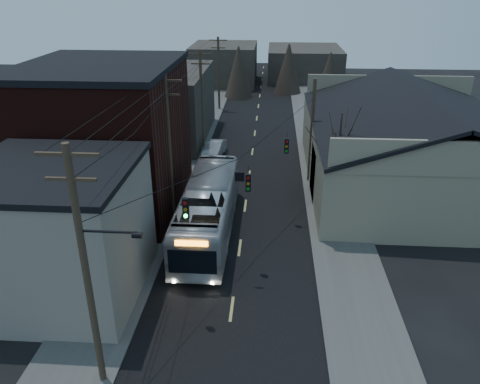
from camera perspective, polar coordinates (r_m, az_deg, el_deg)
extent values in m
cube|color=black|center=(44.02, 1.41, 4.07)|extent=(9.00, 110.00, 0.02)
cube|color=#474744|center=(44.73, -6.96, 4.30)|extent=(4.00, 110.00, 0.12)
cube|color=#474744|center=(44.22, 9.87, 3.87)|extent=(4.00, 110.00, 0.12)
cube|color=slate|center=(25.79, -21.30, -4.78)|extent=(8.00, 8.00, 7.00)
cube|color=black|center=(34.92, -16.02, 6.25)|extent=(10.00, 12.00, 10.00)
cube|color=#302C27|center=(49.96, -9.36, 10.45)|extent=(9.00, 14.00, 7.00)
cube|color=gray|center=(40.05, 20.07, 4.22)|extent=(16.00, 20.00, 5.00)
cube|color=black|center=(38.03, 15.03, 9.87)|extent=(8.16, 20.60, 2.86)
cube|color=black|center=(40.33, 26.38, 8.98)|extent=(8.16, 20.60, 2.86)
cube|color=#302C27|center=(77.59, -1.93, 15.34)|extent=(10.00, 12.00, 6.00)
cube|color=#302C27|center=(82.39, 7.81, 15.33)|extent=(12.00, 14.00, 5.00)
cone|color=black|center=(33.70, 11.80, 3.51)|extent=(0.40, 0.40, 7.20)
cylinder|color=#382B1E|center=(18.71, -18.18, -9.72)|extent=(0.28, 0.28, 10.50)
cube|color=#382B1E|center=(16.59, -20.36, 4.33)|extent=(2.20, 0.12, 0.12)
cylinder|color=#382B1E|center=(31.72, -8.61, 5.12)|extent=(0.28, 0.28, 10.00)
cube|color=#382B1E|center=(30.52, -9.16, 13.29)|extent=(2.20, 0.12, 0.12)
cylinder|color=#382B1E|center=(45.96, -4.71, 11.07)|extent=(0.28, 0.28, 9.50)
cube|color=#382B1E|center=(45.15, -4.91, 16.44)|extent=(2.20, 0.12, 0.12)
cylinder|color=#382B1E|center=(60.57, -2.62, 14.16)|extent=(0.28, 0.28, 9.00)
cube|color=#382B1E|center=(59.97, -2.69, 18.01)|extent=(2.20, 0.12, 0.12)
cylinder|color=#382B1E|center=(38.02, 8.73, 7.20)|extent=(0.28, 0.28, 8.50)
cube|color=black|center=(21.29, -6.63, -2.00)|extent=(0.28, 0.20, 1.00)
cube|color=black|center=(25.31, 1.01, 1.14)|extent=(0.28, 0.20, 1.00)
cube|color=black|center=(30.87, 5.70, 5.61)|extent=(0.28, 0.20, 1.00)
imported|color=#A0A5AC|center=(30.43, -3.91, -2.10)|extent=(3.01, 12.82, 3.57)
imported|color=#999DA0|center=(44.51, -3.16, 5.24)|extent=(2.01, 4.48, 1.43)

